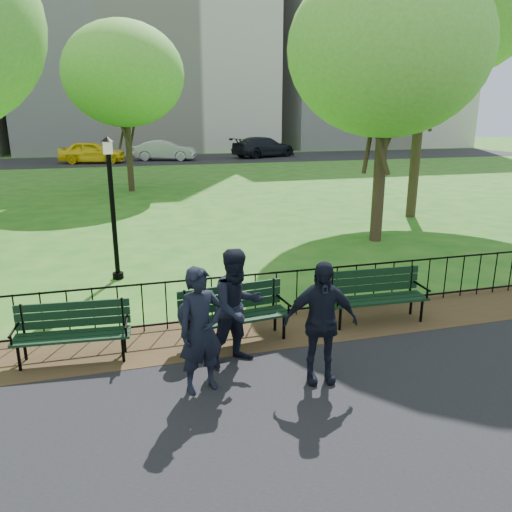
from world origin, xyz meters
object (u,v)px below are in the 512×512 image
object	(u,v)px
park_bench_left_a	(73,326)
tree_far_c	(124,74)
tree_near_e	(388,50)
sedan_dark	(264,147)
taxi	(92,152)
person_right	(320,322)
park_bench_right_a	(376,290)
person_mid	(238,307)
person_left	(201,330)
park_bench_main	(217,310)
lamppost	(112,204)
sedan_silver	(165,150)

from	to	relation	value
park_bench_left_a	tree_far_c	xyz separation A→B (m)	(1.52, 17.33, 4.78)
tree_near_e	sedan_dark	size ratio (longest dim) A/B	1.32
taxi	sedan_dark	world-z (taller)	sedan_dark
park_bench_left_a	person_right	bearing A→B (deg)	-20.56
park_bench_right_a	person_right	bearing A→B (deg)	-134.00
person_mid	person_left	bearing A→B (deg)	-154.87
taxi	park_bench_right_a	bearing A→B (deg)	-158.52
park_bench_main	park_bench_left_a	xyz separation A→B (m)	(-2.20, 0.16, -0.07)
person_right	taxi	size ratio (longest dim) A/B	0.37
lamppost	tree_far_c	bearing A→B (deg)	86.48
tree_far_c	person_right	bearing A→B (deg)	-84.42
tree_far_c	person_left	xyz separation A→B (m)	(0.22, -18.74, -4.44)
park_bench_left_a	person_right	xyz separation A→B (m)	(3.37, -1.61, 0.34)
lamppost	sedan_dark	size ratio (longest dim) A/B	0.55
park_bench_main	lamppost	world-z (taller)	lamppost
lamppost	taxi	size ratio (longest dim) A/B	0.67
person_right	person_mid	bearing A→B (deg)	150.01
tree_near_e	park_bench_main	bearing A→B (deg)	-136.62
tree_near_e	person_right	size ratio (longest dim) A/B	4.32
sedan_silver	lamppost	bearing A→B (deg)	-170.52
park_bench_left_a	taxi	bearing A→B (deg)	96.30
park_bench_right_a	tree_near_e	size ratio (longest dim) A/B	0.24
lamppost	sedan_dark	bearing A→B (deg)	67.54
park_bench_left_a	taxi	distance (m)	32.20
taxi	person_right	bearing A→B (deg)	-162.02
park_bench_left_a	person_left	world-z (taller)	person_left
tree_near_e	park_bench_right_a	bearing A→B (deg)	-118.94
tree_far_c	sedan_dark	distance (m)	20.70
park_bench_right_a	sedan_dark	size ratio (longest dim) A/B	0.32
park_bench_main	tree_far_c	size ratio (longest dim) A/B	0.25
person_left	person_right	world-z (taller)	person_right
tree_near_e	tree_far_c	bearing A→B (deg)	119.04
park_bench_right_a	park_bench_main	bearing A→B (deg)	-172.62
park_bench_right_a	sedan_silver	xyz separation A→B (m)	(-0.44, 32.96, 0.21)
park_bench_main	tree_far_c	xyz separation A→B (m)	(-0.68, 17.49, 4.70)
person_mid	park_bench_left_a	bearing A→B (deg)	143.28
park_bench_left_a	sedan_dark	xyz separation A→B (m)	(13.11, 33.88, 0.30)
park_bench_main	person_right	world-z (taller)	person_right
tree_near_e	person_left	xyz separation A→B (m)	(-6.38, -6.85, -4.39)
lamppost	tree_far_c	xyz separation A→B (m)	(0.83, 13.49, 3.60)
lamppost	person_right	world-z (taller)	lamppost
person_left	person_right	bearing A→B (deg)	-22.07
person_left	lamppost	bearing A→B (deg)	86.14
park_bench_right_a	person_left	size ratio (longest dim) A/B	1.05
park_bench_right_a	tree_far_c	world-z (taller)	tree_far_c
taxi	sedan_dark	size ratio (longest dim) A/B	0.82
park_bench_left_a	tree_near_e	distance (m)	10.85
sedan_silver	sedan_dark	bearing A→B (deg)	-66.95
tree_near_e	person_mid	xyz separation A→B (m)	(-5.73, -6.24, -4.38)
person_mid	person_right	world-z (taller)	person_mid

